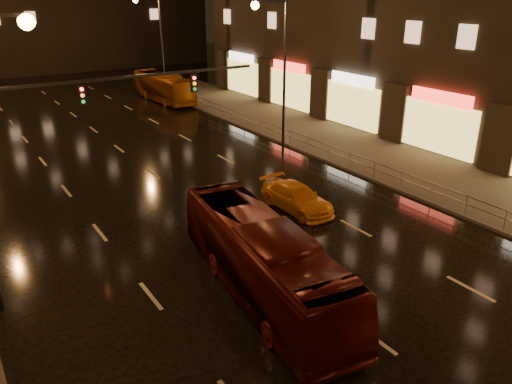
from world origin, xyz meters
TOP-DOWN VIEW (x-y plane):
  - ground at (0.00, 20.00)m, footprint 140.00×140.00m
  - sidewalk_right at (13.50, 15.00)m, footprint 7.00×70.00m
  - traffic_signal at (-5.06, 20.00)m, footprint 15.31×0.32m
  - railing_right at (10.20, 18.00)m, footprint 0.05×56.00m
  - bus_red at (-1.55, 7.94)m, footprint 3.71×10.29m
  - bus_curb at (9.00, 41.03)m, footprint 2.51×9.76m
  - taxi_near at (0.50, 10.82)m, footprint 1.99×4.30m
  - taxi_far at (4.00, 13.17)m, footprint 1.94×4.42m

SIDE VIEW (x-z plane):
  - ground at x=0.00m, z-range 0.00..0.00m
  - sidewalk_right at x=13.50m, z-range 0.00..0.15m
  - taxi_far at x=4.00m, z-range 0.00..1.26m
  - taxi_near at x=0.50m, z-range 0.00..1.42m
  - railing_right at x=10.20m, z-range 0.40..1.40m
  - bus_curb at x=9.00m, z-range 0.00..2.70m
  - bus_red at x=-1.55m, z-range 0.00..2.80m
  - traffic_signal at x=-5.06m, z-range 1.64..7.84m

